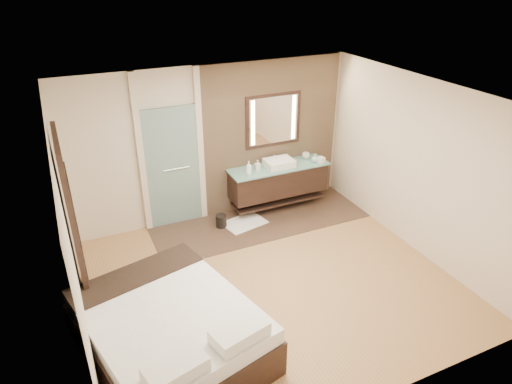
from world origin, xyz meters
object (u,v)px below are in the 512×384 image
bed (170,332)px  waste_bin (221,221)px  mirror_unit (273,120)px  vanity (278,180)px

bed → waste_bin: (1.55, 2.45, -0.23)m
mirror_unit → waste_bin: size_ratio=4.54×
mirror_unit → waste_bin: (-1.20, -0.44, -1.53)m
waste_bin → bed: bearing=-122.3°
vanity → waste_bin: (-1.20, -0.20, -0.46)m
vanity → bed: vanity is taller
mirror_unit → bed: mirror_unit is taller
mirror_unit → waste_bin: mirror_unit is taller
mirror_unit → vanity: bearing=-90.0°
vanity → mirror_unit: bearing=90.0°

